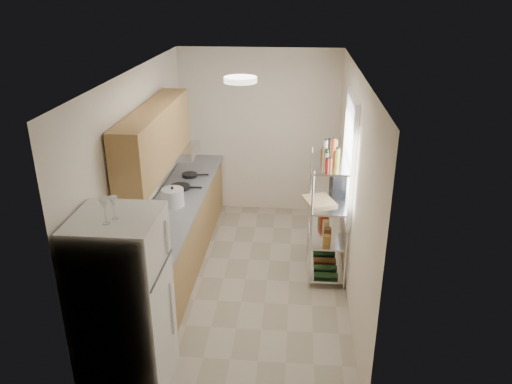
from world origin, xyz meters
TOP-DOWN VIEW (x-y plane):
  - room at (0.00, 0.00)m, footprint 2.52×4.42m
  - counter_run at (-0.92, 0.44)m, footprint 0.63×3.51m
  - upper_cabinets at (-1.05, 0.10)m, footprint 0.33×2.20m
  - range_hood at (-1.00, 0.90)m, footprint 0.50×0.60m
  - window at (1.23, 0.35)m, footprint 0.06×1.00m
  - bakers_rack at (1.00, 0.30)m, footprint 0.45×0.90m
  - ceiling_dome at (0.00, -0.30)m, footprint 0.34×0.34m
  - refrigerator at (-0.87, -1.83)m, footprint 0.71×0.71m
  - wine_glass_a at (-0.84, -1.87)m, footprint 0.07×0.07m
  - wine_glass_b at (-0.89, -1.96)m, footprint 0.08×0.08m
  - rice_cooker at (-0.92, 0.20)m, footprint 0.28×0.28m
  - frying_pan_large at (-0.96, 0.76)m, footprint 0.28×0.28m
  - frying_pan_small at (-0.93, 1.22)m, footprint 0.25×0.25m
  - cutting_board at (0.89, 0.23)m, footprint 0.44×0.50m
  - espresso_machine at (1.13, 0.52)m, footprint 0.20×0.28m
  - storage_bag at (0.98, 0.58)m, footprint 0.13×0.16m

SIDE VIEW (x-z plane):
  - counter_run at x=-0.92m, z-range 0.00..0.90m
  - storage_bag at x=0.98m, z-range 0.56..0.73m
  - refrigerator at x=-0.87m, z-range 0.00..1.72m
  - frying_pan_small at x=-0.93m, z-range 0.90..0.94m
  - frying_pan_large at x=-0.96m, z-range 0.90..0.95m
  - rice_cooker at x=-0.92m, z-range 0.90..1.12m
  - cutting_board at x=0.89m, z-range 1.01..1.04m
  - bakers_rack at x=1.00m, z-range 0.24..1.97m
  - espresso_machine at x=1.13m, z-range 1.01..1.32m
  - room at x=0.00m, z-range -0.01..2.61m
  - range_hood at x=-1.00m, z-range 1.33..1.45m
  - window at x=1.23m, z-range 0.82..2.28m
  - upper_cabinets at x=-1.05m, z-range 1.45..2.17m
  - wine_glass_a at x=-0.84m, z-range 1.72..1.92m
  - wine_glass_b at x=-0.89m, z-range 1.72..1.94m
  - ceiling_dome at x=0.00m, z-range 2.54..2.60m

